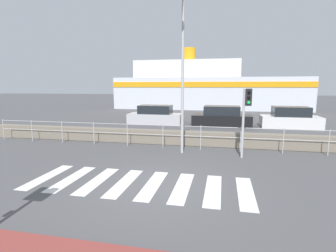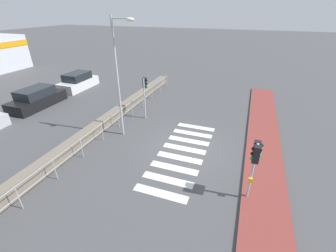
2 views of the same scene
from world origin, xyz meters
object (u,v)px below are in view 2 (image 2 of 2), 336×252
traffic_light_near (255,157)px  parked_car_white (78,82)px  streetlamp (120,68)px  parked_car_black (37,99)px  traffic_light_far (145,89)px

traffic_light_near → parked_car_white: bearing=59.7°
streetlamp → parked_car_white: bearing=53.9°
traffic_light_near → streetlamp: bearing=67.9°
parked_car_black → parked_car_white: bearing=0.0°
parked_car_white → traffic_light_near: bearing=-120.3°
streetlamp → parked_car_black: streetlamp is taller
traffic_light_near → traffic_light_far: 9.01m
traffic_light_near → parked_car_white: (9.34, 15.97, -1.41)m
streetlamp → parked_car_black: (1.65, 8.80, -3.45)m
streetlamp → traffic_light_near: bearing=-112.1°
traffic_light_far → streetlamp: size_ratio=0.43×
traffic_light_near → traffic_light_far: traffic_light_far is taller
parked_car_white → traffic_light_far: bearing=-112.9°
traffic_light_near → traffic_light_far: bearing=51.8°
traffic_light_near → parked_car_black: size_ratio=0.61×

